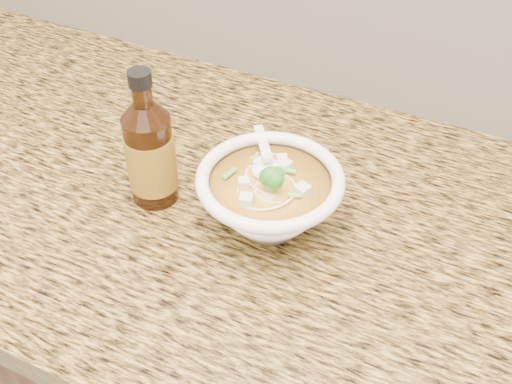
% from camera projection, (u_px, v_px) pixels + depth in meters
% --- Properties ---
extents(counter_slab, '(4.00, 0.68, 0.04)m').
position_uv_depth(counter_slab, '(309.00, 232.00, 0.88)').
color(counter_slab, '#A5843C').
rests_on(counter_slab, cabinet).
extents(soup_bowl, '(0.19, 0.20, 0.11)m').
position_uv_depth(soup_bowl, '(270.00, 199.00, 0.84)').
color(soup_bowl, white).
rests_on(soup_bowl, counter_slab).
extents(hot_sauce_bottle, '(0.08, 0.08, 0.20)m').
position_uv_depth(hot_sauce_bottle, '(150.00, 153.00, 0.86)').
color(hot_sauce_bottle, '#3F1C08').
rests_on(hot_sauce_bottle, counter_slab).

